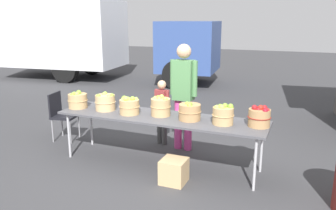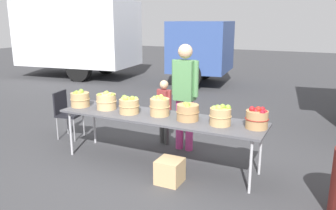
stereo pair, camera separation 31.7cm
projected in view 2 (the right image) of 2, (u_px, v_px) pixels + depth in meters
name	position (u px, v px, depth m)	size (l,w,h in m)	color
ground_plane	(159.00, 164.00, 5.19)	(40.00, 40.00, 0.00)	#38383A
market_table	(159.00, 118.00, 5.01)	(3.10, 0.76, 0.75)	#4C4C51
apple_basket_green_0	(80.00, 99.00, 5.53)	(0.32, 0.32, 0.28)	tan
apple_basket_green_1	(106.00, 101.00, 5.37)	(0.33, 0.33, 0.27)	tan
apple_basket_green_2	(129.00, 105.00, 5.13)	(0.31, 0.31, 0.28)	tan
apple_basket_green_3	(160.00, 106.00, 5.02)	(0.30, 0.30, 0.30)	tan
apple_basket_green_4	(188.00, 112.00, 4.78)	(0.33, 0.33, 0.26)	#A87F51
apple_basket_green_5	(220.00, 115.00, 4.56)	(0.30, 0.30, 0.29)	tan
apple_basket_red_0	(257.00, 118.00, 4.43)	(0.31, 0.31, 0.29)	#A87F51
vendor_adult	(185.00, 89.00, 5.52)	(0.46, 0.24, 1.75)	#CC3F8C
child_customer	(164.00, 107.00, 5.87)	(0.29, 0.20, 1.13)	#3F3F3F
box_truck	(104.00, 37.00, 12.31)	(7.89, 2.98, 2.75)	silver
folding_chair	(66.00, 111.00, 6.23)	(0.47, 0.47, 0.86)	black
produce_crate	(170.00, 171.00, 4.56)	(0.33, 0.33, 0.33)	tan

